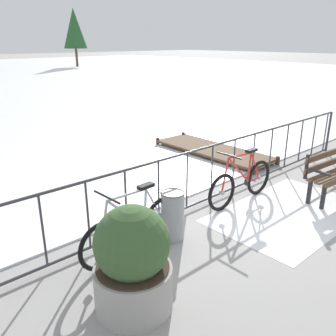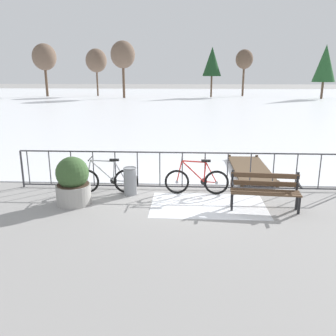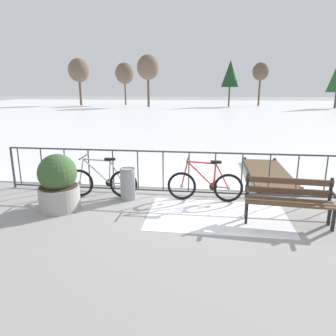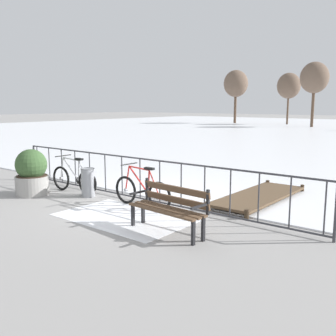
# 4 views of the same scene
# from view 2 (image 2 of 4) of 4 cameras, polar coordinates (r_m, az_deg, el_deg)

# --- Properties ---
(ground_plane) EXTENTS (160.00, 160.00, 0.00)m
(ground_plane) POSITION_cam_2_polar(r_m,az_deg,el_deg) (10.00, 2.25, -3.41)
(ground_plane) COLOR gray
(frozen_pond) EXTENTS (80.00, 56.00, 0.03)m
(frozen_pond) POSITION_cam_2_polar(r_m,az_deg,el_deg) (38.01, 2.85, 10.42)
(frozen_pond) COLOR white
(frozen_pond) RESTS_ON ground
(snow_patch) EXTENTS (2.80, 1.73, 0.01)m
(snow_patch) POSITION_cam_2_polar(r_m,az_deg,el_deg) (8.88, 6.39, -5.91)
(snow_patch) COLOR white
(snow_patch) RESTS_ON ground
(railing_fence) EXTENTS (9.06, 0.06, 1.07)m
(railing_fence) POSITION_cam_2_polar(r_m,az_deg,el_deg) (9.83, 2.28, -0.32)
(railing_fence) COLOR #38383D
(railing_fence) RESTS_ON ground
(bicycle_near_railing) EXTENTS (1.71, 0.52, 0.97)m
(bicycle_near_railing) POSITION_cam_2_polar(r_m,az_deg,el_deg) (9.54, 4.60, -2.04)
(bicycle_near_railing) COLOR black
(bicycle_near_railing) RESTS_ON ground
(bicycle_second) EXTENTS (1.71, 0.52, 0.97)m
(bicycle_second) POSITION_cam_2_polar(r_m,az_deg,el_deg) (9.73, -9.75, -1.87)
(bicycle_second) COLOR black
(bicycle_second) RESTS_ON ground
(park_bench) EXTENTS (1.64, 0.62, 0.89)m
(park_bench) POSITION_cam_2_polar(r_m,az_deg,el_deg) (8.78, 15.15, -3.11)
(park_bench) COLOR brown
(park_bench) RESTS_ON ground
(planter_with_shrub) EXTENTS (0.84, 0.84, 1.19)m
(planter_with_shrub) POSITION_cam_2_polar(r_m,az_deg,el_deg) (9.07, -14.90, -2.12)
(planter_with_shrub) COLOR #9E9B96
(planter_with_shrub) RESTS_ON ground
(trash_bin) EXTENTS (0.35, 0.35, 0.73)m
(trash_bin) POSITION_cam_2_polar(r_m,az_deg,el_deg) (9.55, -6.04, -2.04)
(trash_bin) COLOR gray
(trash_bin) RESTS_ON ground
(wooden_dock) EXTENTS (1.10, 3.26, 0.20)m
(wooden_dock) POSITION_cam_2_polar(r_m,az_deg,el_deg) (11.95, 12.97, -0.08)
(wooden_dock) COLOR brown
(wooden_dock) RESTS_ON ground
(tree_far_west) EXTENTS (2.16, 2.16, 5.76)m
(tree_far_west) POSITION_cam_2_polar(r_m,az_deg,el_deg) (47.83, 12.05, 16.50)
(tree_far_west) COLOR brown
(tree_far_west) RESTS_ON ground
(tree_west_mid) EXTENTS (2.26, 2.26, 5.96)m
(tree_west_mid) POSITION_cam_2_polar(r_m,az_deg,el_deg) (45.29, 7.03, 16.44)
(tree_west_mid) COLOR brown
(tree_west_mid) RESTS_ON ground
(tree_centre) EXTENTS (2.84, 2.84, 6.55)m
(tree_centre) POSITION_cam_2_polar(r_m,az_deg,el_deg) (43.99, -7.20, 17.42)
(tree_centre) COLOR brown
(tree_centre) RESTS_ON ground
(tree_east_mid) EXTENTS (2.65, 2.65, 5.88)m
(tree_east_mid) POSITION_cam_2_polar(r_m,az_deg,el_deg) (48.18, -11.35, 16.40)
(tree_east_mid) COLOR brown
(tree_east_mid) RESTS_ON ground
(tree_far_east) EXTENTS (2.94, 2.94, 6.44)m
(tree_far_east) POSITION_cam_2_polar(r_m,az_deg,el_deg) (49.02, -19.09, 16.31)
(tree_far_east) COLOR brown
(tree_far_east) RESTS_ON ground
(tree_extra) EXTENTS (2.52, 2.52, 6.05)m
(tree_extra) POSITION_cam_2_polar(r_m,az_deg,el_deg) (45.83, 23.71, 14.99)
(tree_extra) COLOR brown
(tree_extra) RESTS_ON ground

